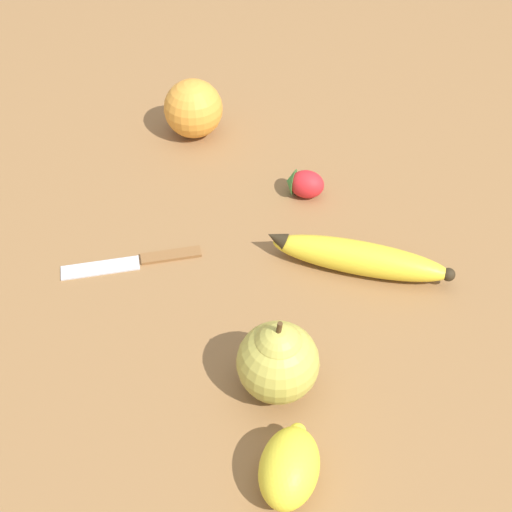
{
  "coord_description": "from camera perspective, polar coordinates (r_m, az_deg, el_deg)",
  "views": [
    {
      "loc": [
        -0.53,
        -0.14,
        0.6
      ],
      "look_at": [
        0.01,
        0.06,
        0.03
      ],
      "focal_mm": 50.0,
      "sensor_mm": 36.0,
      "label": 1
    }
  ],
  "objects": [
    {
      "name": "paring_knife",
      "position": [
        0.85,
        -9.58,
        -0.45
      ],
      "size": [
        0.1,
        0.15,
        0.01
      ],
      "rotation": [
        0.0,
        0.0,
        0.55
      ],
      "color": "silver",
      "rests_on": "ground_plane"
    },
    {
      "name": "strawberry",
      "position": [
        0.92,
        3.86,
        5.79
      ],
      "size": [
        0.04,
        0.05,
        0.04
      ],
      "rotation": [
        0.0,
        0.0,
        1.66
      ],
      "color": "red",
      "rests_on": "ground_plane"
    },
    {
      "name": "orange",
      "position": [
        1.02,
        -5.04,
        11.67
      ],
      "size": [
        0.08,
        0.08,
        0.08
      ],
      "color": "orange",
      "rests_on": "ground_plane"
    },
    {
      "name": "pear",
      "position": [
        0.69,
        1.77,
        -8.28
      ],
      "size": [
        0.08,
        0.08,
        0.1
      ],
      "color": "#B7AD47",
      "rests_on": "ground_plane"
    },
    {
      "name": "banana",
      "position": [
        0.83,
        8.16,
        -0.12
      ],
      "size": [
        0.06,
        0.22,
        0.04
      ],
      "rotation": [
        0.0,
        0.0,
        1.66
      ],
      "color": "yellow",
      "rests_on": "ground_plane"
    },
    {
      "name": "lemon",
      "position": [
        0.65,
        2.69,
        -16.52
      ],
      "size": [
        0.09,
        0.06,
        0.05
      ],
      "rotation": [
        0.0,
        0.0,
        0.11
      ],
      "color": "yellow",
      "rests_on": "ground_plane"
    },
    {
      "name": "ground_plane",
      "position": [
        0.81,
        3.52,
        -2.82
      ],
      "size": [
        3.0,
        3.0,
        0.0
      ],
      "primitive_type": "plane",
      "color": "olive"
    }
  ]
}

